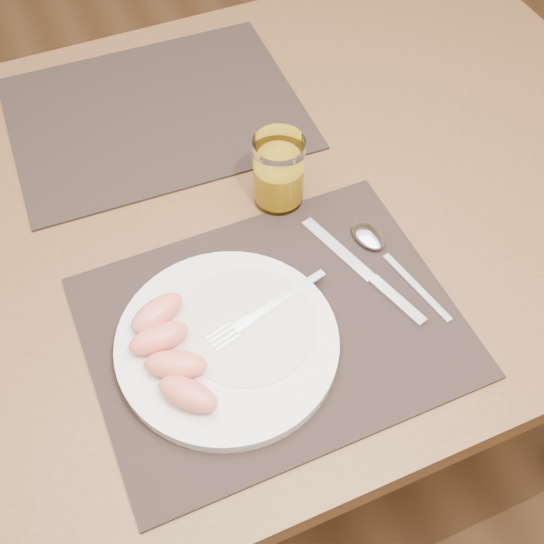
% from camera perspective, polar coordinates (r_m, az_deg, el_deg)
% --- Properties ---
extents(ground, '(5.00, 5.00, 0.00)m').
position_cam_1_polar(ground, '(1.62, -2.74, -12.39)').
color(ground, brown).
rests_on(ground, ground).
extents(table, '(1.40, 0.90, 0.75)m').
position_cam_1_polar(table, '(1.04, -4.15, 2.65)').
color(table, brown).
rests_on(table, ground).
extents(placemat_near, '(0.45, 0.35, 0.00)m').
position_cam_1_polar(placemat_near, '(0.85, 0.07, -4.58)').
color(placemat_near, black).
rests_on(placemat_near, table).
extents(placemat_far, '(0.46, 0.36, 0.00)m').
position_cam_1_polar(placemat_far, '(1.13, -9.72, 12.98)').
color(placemat_far, black).
rests_on(placemat_far, table).
extents(plate, '(0.27, 0.27, 0.02)m').
position_cam_1_polar(plate, '(0.83, -3.76, -5.98)').
color(plate, white).
rests_on(plate, placemat_near).
extents(plate_dressing, '(0.17, 0.17, 0.00)m').
position_cam_1_polar(plate_dressing, '(0.83, -2.11, -4.43)').
color(plate_dressing, white).
rests_on(plate_dressing, plate).
extents(fork, '(0.17, 0.06, 0.00)m').
position_cam_1_polar(fork, '(0.84, -1.11, -3.54)').
color(fork, silver).
rests_on(fork, plate).
extents(knife, '(0.08, 0.22, 0.01)m').
position_cam_1_polar(knife, '(0.90, 8.34, -0.52)').
color(knife, silver).
rests_on(knife, placemat_near).
extents(spoon, '(0.06, 0.19, 0.01)m').
position_cam_1_polar(spoon, '(0.93, 8.61, 2.42)').
color(spoon, silver).
rests_on(spoon, placemat_near).
extents(juice_glass, '(0.07, 0.07, 0.11)m').
position_cam_1_polar(juice_glass, '(0.94, 0.56, 8.20)').
color(juice_glass, white).
rests_on(juice_glass, placemat_near).
extents(grapefruit_wedges, '(0.09, 0.18, 0.03)m').
position_cam_1_polar(grapefruit_wedges, '(0.80, -8.58, -6.59)').
color(grapefruit_wedges, '#F88065').
rests_on(grapefruit_wedges, plate).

